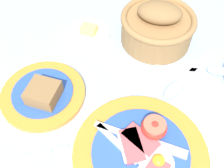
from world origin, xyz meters
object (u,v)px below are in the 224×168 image
teaspoon_by_saucer (181,82)px  bread_plate (43,94)px  butter_dish (89,33)px  fork_on_cloth (42,154)px  breakfast_plate (142,151)px  teaspoon_near_cup (210,70)px  bread_basket (157,26)px

teaspoon_by_saucer → bread_plate: bearing=-40.1°
butter_dish → fork_on_cloth: butter_dish is taller
breakfast_plate → teaspoon_by_saucer: size_ratio=1.35×
teaspoon_near_cup → butter_dish: bearing=163.2°
bread_plate → butter_dish: size_ratio=1.70×
teaspoon_near_cup → fork_on_cloth: 0.42m
teaspoon_near_cup → fork_on_cloth: teaspoon_near_cup is taller
bread_basket → bread_plate: bearing=-115.6°
breakfast_plate → fork_on_cloth: (-0.16, -0.10, -0.01)m
breakfast_plate → butter_dish: bearing=139.3°
breakfast_plate → fork_on_cloth: breakfast_plate is taller
bread_basket → butter_dish: (-0.16, -0.07, -0.04)m
bread_basket → teaspoon_near_cup: (0.16, -0.04, -0.04)m
bread_plate → teaspoon_near_cup: bread_plate is taller
butter_dish → bread_basket: bearing=24.1°
bread_basket → teaspoon_by_saucer: 0.16m
fork_on_cloth → breakfast_plate: bearing=-13.7°
fork_on_cloth → bread_basket: bearing=37.7°
bread_basket → butter_dish: 0.18m
breakfast_plate → bread_basket: (-0.11, 0.30, 0.04)m
bread_plate → fork_on_cloth: (0.08, -0.11, -0.01)m
butter_dish → teaspoon_near_cup: (0.32, 0.04, -0.00)m
teaspoon_by_saucer → fork_on_cloth: 0.34m
butter_dish → breakfast_plate: bearing=-40.7°
fork_on_cloth → teaspoon_by_saucer: bearing=16.1°
bread_basket → teaspoon_by_saucer: size_ratio=0.98×
breakfast_plate → butter_dish: size_ratio=2.36×
breakfast_plate → bread_plate: 0.25m
bread_plate → bread_basket: (0.14, 0.29, 0.04)m
teaspoon_near_cup → breakfast_plate: bearing=-124.4°
butter_dish → fork_on_cloth: (0.10, -0.33, -0.01)m
bread_plate → butter_dish: bearing=95.6°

